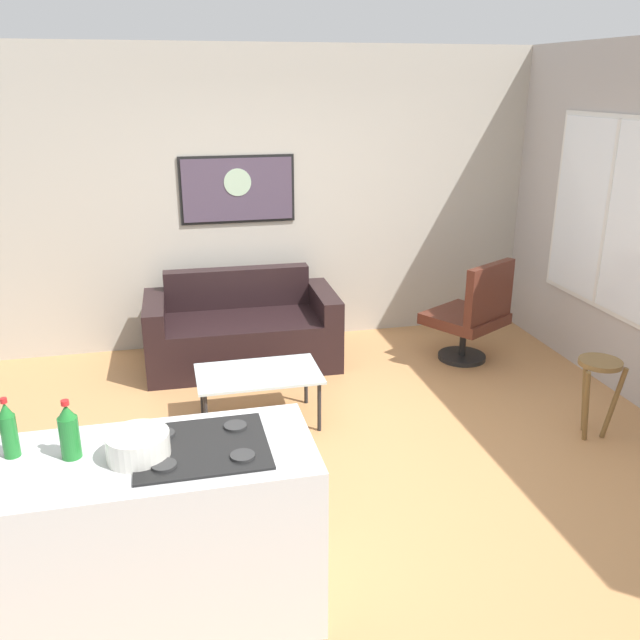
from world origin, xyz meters
TOP-DOWN VIEW (x-y plane):
  - ground at (0.00, 0.00)m, footprint 6.40×6.40m
  - back_wall at (0.00, 2.42)m, footprint 6.40×0.05m
  - couch at (-0.38, 1.83)m, footprint 1.73×0.89m
  - coffee_table at (-0.40, 0.65)m, footprint 0.92×0.56m
  - armchair at (1.68, 1.38)m, footprint 0.85×0.84m
  - bar_stool at (1.94, -0.13)m, footprint 0.35×0.34m
  - kitchen_counter at (-1.21, -1.21)m, footprint 1.61×0.68m
  - soda_bottle at (-1.74, -1.09)m, footprint 0.07×0.07m
  - soda_bottle_2 at (-1.48, -1.16)m, footprint 0.09×0.09m
  - mixing_bowl at (-1.19, -1.24)m, footprint 0.28×0.28m
  - wall_painting at (-0.31, 2.38)m, footprint 1.07×0.03m
  - window at (2.59, 0.90)m, footprint 0.03×1.55m

SIDE VIEW (x-z plane):
  - ground at x=0.00m, z-range -0.04..0.00m
  - couch at x=-0.38m, z-range -0.12..0.70m
  - coffee_table at x=-0.40m, z-range 0.17..0.59m
  - kitchen_counter at x=-1.21m, z-range -0.01..0.91m
  - bar_stool at x=1.94m, z-range 0.16..0.76m
  - armchair at x=1.68m, z-range -0.02..0.95m
  - mixing_bowl at x=-1.19m, z-range 0.90..1.02m
  - soda_bottle_2 at x=-1.48m, z-range 0.89..1.16m
  - soda_bottle at x=-1.74m, z-range 0.88..1.17m
  - back_wall at x=0.00m, z-range 0.00..2.80m
  - window at x=2.59m, z-range 0.62..2.23m
  - wall_painting at x=-0.31m, z-range 1.20..1.83m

